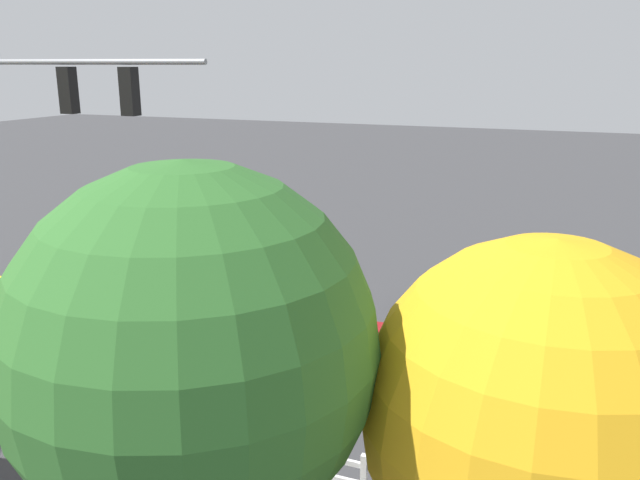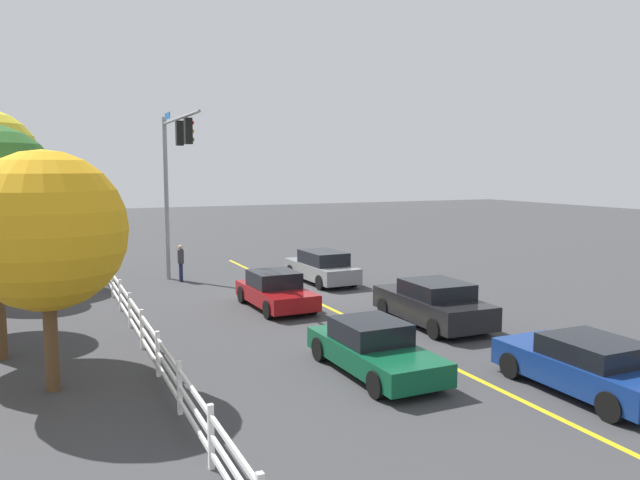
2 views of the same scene
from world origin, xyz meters
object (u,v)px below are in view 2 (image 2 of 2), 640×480
at_px(pedestrian, 181,261).
at_px(car_3, 373,349).
at_px(car_1, 586,366).
at_px(car_4, 275,291).
at_px(car_2, 433,303).
at_px(car_0, 322,267).
at_px(tree_2, 45,231).

bearing_deg(pedestrian, car_3, -76.10).
distance_m(car_1, car_4, 11.68).
bearing_deg(pedestrian, car_1, -65.89).
height_order(car_1, car_3, same).
distance_m(car_1, car_2, 6.72).
bearing_deg(car_2, car_0, 3.26).
height_order(car_2, tree_2, tree_2).
relative_size(car_0, car_1, 1.08).
bearing_deg(car_3, car_4, 177.25).
xyz_separation_m(car_1, tree_2, (5.25, 11.16, 3.08)).
bearing_deg(car_2, tree_2, 98.97).
bearing_deg(car_3, pedestrian, -173.78).
relative_size(car_0, car_3, 1.04).
bearing_deg(car_2, car_1, 178.16).
height_order(car_1, car_4, car_4).
height_order(car_3, car_4, car_4).
height_order(car_1, pedestrian, pedestrian).
bearing_deg(car_4, car_0, 135.74).
bearing_deg(car_1, car_2, -3.67).
distance_m(car_2, car_3, 5.41).
bearing_deg(car_4, car_1, 16.13).
xyz_separation_m(car_0, car_3, (-11.82, 3.97, -0.09)).
height_order(car_0, car_2, car_2).
distance_m(car_1, car_3, 4.98).
bearing_deg(car_1, car_3, 48.96).
height_order(car_3, pedestrian, pedestrian).
distance_m(car_3, tree_2, 8.27).
distance_m(car_0, tree_2, 15.34).
height_order(car_0, car_3, car_0).
height_order(car_3, tree_2, tree_2).
relative_size(car_2, car_4, 1.14).
xyz_separation_m(car_1, pedestrian, (18.00, 5.53, 0.28)).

